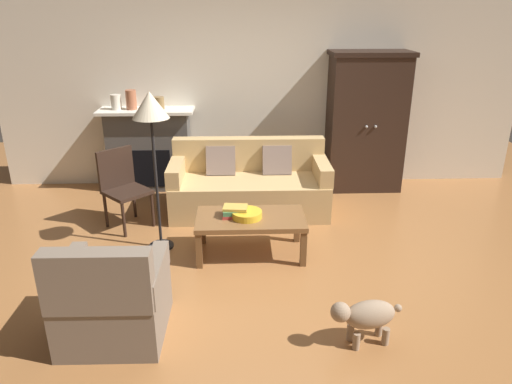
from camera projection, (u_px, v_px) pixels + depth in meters
ground_plane at (273, 269)px, 4.69m from camera, size 9.60×9.60×0.00m
back_wall at (261, 84)px, 6.55m from camera, size 7.20×0.10×2.80m
fireplace at (149, 149)px, 6.56m from camera, size 1.26×0.48×1.12m
armoire at (366, 122)px, 6.46m from camera, size 1.06×0.57×1.86m
couch at (249, 186)px, 5.92m from camera, size 1.92×0.86×0.86m
coffee_table at (251, 222)px, 4.84m from camera, size 1.10×0.60×0.42m
fruit_bowl at (247, 214)px, 4.79m from camera, size 0.31×0.31×0.07m
book_stack at (235, 211)px, 4.82m from camera, size 0.26×0.19×0.11m
mantel_vase_cream at (116, 102)px, 6.30m from camera, size 0.13×0.13×0.20m
mantel_vase_terracotta at (131, 100)px, 6.29m from camera, size 0.14×0.14×0.26m
mantel_vase_bronze at (159, 103)px, 6.32m from camera, size 0.14×0.14×0.16m
armchair_near_left at (112, 301)px, 3.63m from camera, size 0.79×0.78×0.88m
side_chair_wooden at (122, 183)px, 5.46m from camera, size 0.62×0.62×0.90m
floor_lamp at (151, 115)px, 4.59m from camera, size 0.36×0.36×1.65m
dog at (366, 316)px, 3.58m from camera, size 0.57×0.27×0.39m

